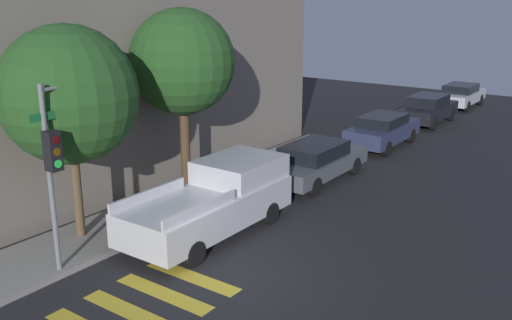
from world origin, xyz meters
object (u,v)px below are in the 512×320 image
object	(u,v)px
sedan_near_corner	(315,161)
sedan_tail_of_row	(461,95)
sedan_far_end	(428,109)
traffic_light_pole	(63,142)
sedan_middle	(383,130)
pickup_truck	(215,199)
tree_midblock	(182,62)
tree_near_corner	(68,95)

from	to	relation	value
sedan_near_corner	sedan_tail_of_row	bearing A→B (deg)	0.00
sedan_far_end	traffic_light_pole	bearing A→B (deg)	176.50
traffic_light_pole	sedan_tail_of_row	bearing A→B (deg)	-2.78
sedan_far_end	sedan_middle	bearing A→B (deg)	180.00
pickup_truck	sedan_far_end	distance (m)	16.88
traffic_light_pole	tree_midblock	bearing A→B (deg)	13.39
sedan_near_corner	sedan_tail_of_row	size ratio (longest dim) A/B	1.10
sedan_near_corner	tree_midblock	xyz separation A→B (m)	(-3.89, 2.54, 3.62)
traffic_light_pole	sedan_far_end	bearing A→B (deg)	-3.50
sedan_near_corner	sedan_far_end	bearing A→B (deg)	0.00
pickup_truck	sedan_near_corner	xyz separation A→B (m)	(5.49, 0.00, -0.20)
sedan_middle	sedan_far_end	world-z (taller)	sedan_far_end
sedan_near_corner	sedan_tail_of_row	xyz separation A→B (m)	(16.83, 0.00, -0.01)
tree_midblock	tree_near_corner	bearing A→B (deg)	180.00
sedan_far_end	tree_near_corner	xyz separation A→B (m)	(-19.46, 2.54, 3.17)
traffic_light_pole	sedan_far_end	world-z (taller)	traffic_light_pole
sedan_middle	traffic_light_pole	bearing A→B (deg)	175.19
tree_near_corner	tree_midblock	distance (m)	4.21
pickup_truck	sedan_far_end	bearing A→B (deg)	0.00
traffic_light_pole	tree_midblock	size ratio (longest dim) A/B	0.75
sedan_near_corner	sedan_middle	xyz separation A→B (m)	(5.77, 0.00, 0.02)
sedan_middle	sedan_tail_of_row	world-z (taller)	sedan_middle
traffic_light_pole	sedan_middle	size ratio (longest dim) A/B	1.05
sedan_middle	tree_near_corner	world-z (taller)	tree_near_corner
pickup_truck	tree_midblock	bearing A→B (deg)	57.82
sedan_tail_of_row	tree_near_corner	distance (m)	25.23
sedan_tail_of_row	tree_midblock	xyz separation A→B (m)	(-20.71, 2.54, 3.63)
sedan_tail_of_row	tree_near_corner	xyz separation A→B (m)	(-24.90, 2.54, 3.21)
pickup_truck	traffic_light_pole	bearing A→B (deg)	161.46
traffic_light_pole	sedan_tail_of_row	size ratio (longest dim) A/B	1.07
sedan_middle	sedan_far_end	size ratio (longest dim) A/B	1.00
traffic_light_pole	sedan_middle	bearing A→B (deg)	-4.81
traffic_light_pole	pickup_truck	size ratio (longest dim) A/B	0.86
traffic_light_pole	tree_midblock	world-z (taller)	tree_midblock
sedan_near_corner	sedan_middle	world-z (taller)	sedan_middle
sedan_middle	tree_midblock	xyz separation A→B (m)	(-9.66, 2.54, 3.60)
sedan_tail_of_row	sedan_near_corner	bearing A→B (deg)	180.00
sedan_middle	tree_near_corner	bearing A→B (deg)	169.59
sedan_near_corner	sedan_far_end	world-z (taller)	sedan_far_end
traffic_light_pole	sedan_middle	xyz separation A→B (m)	(15.03, -1.26, -2.40)
traffic_light_pole	sedan_tail_of_row	world-z (taller)	traffic_light_pole
sedan_near_corner	tree_near_corner	size ratio (longest dim) A/B	0.82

